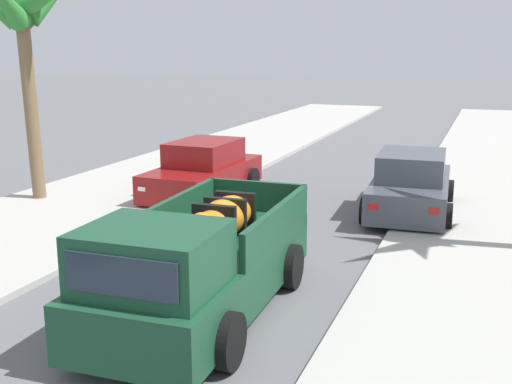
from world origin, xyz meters
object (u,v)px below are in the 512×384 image
at_px(car_left_mid, 411,186).
at_px(palm_tree_left_mid, 24,16).
at_px(pickup_truck, 200,265).
at_px(car_right_mid, 204,171).

xyz_separation_m(car_left_mid, palm_tree_left_mid, (-9.25, -2.32, 4.03)).
relative_size(car_left_mid, palm_tree_left_mid, 0.74).
height_order(pickup_truck, palm_tree_left_mid, palm_tree_left_mid).
bearing_deg(car_left_mid, pickup_truck, -106.75).
bearing_deg(car_right_mid, palm_tree_left_mid, -149.72).
height_order(car_right_mid, palm_tree_left_mid, palm_tree_left_mid).
xyz_separation_m(pickup_truck, car_left_mid, (2.19, 7.26, -0.10)).
relative_size(pickup_truck, palm_tree_left_mid, 0.89).
xyz_separation_m(car_right_mid, palm_tree_left_mid, (-3.76, -2.19, 4.03)).
relative_size(car_left_mid, car_right_mid, 1.01).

